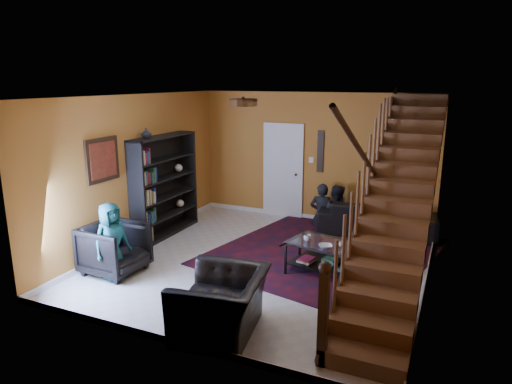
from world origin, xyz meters
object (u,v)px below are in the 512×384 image
(bookshelf, at_px, (165,188))
(armchair_left, at_px, (115,249))
(coffee_table, at_px, (330,256))
(armchair_right, at_px, (221,304))
(sofa, at_px, (377,218))

(bookshelf, bearing_deg, armchair_left, -79.68)
(armchair_left, xyz_separation_m, coffee_table, (3.18, 1.37, -0.12))
(armchair_left, distance_m, coffee_table, 3.47)
(armchair_left, distance_m, armchair_right, 2.59)
(bookshelf, bearing_deg, coffee_table, -9.22)
(coffee_table, bearing_deg, bookshelf, 170.78)
(sofa, relative_size, armchair_left, 2.56)
(bookshelf, distance_m, armchair_left, 2.06)
(armchair_left, bearing_deg, coffee_table, -64.38)
(sofa, relative_size, armchair_right, 1.97)
(bookshelf, distance_m, coffee_table, 3.65)
(armchair_right, height_order, coffee_table, armchair_right)
(bookshelf, height_order, armchair_right, bookshelf)
(armchair_left, xyz_separation_m, armchair_right, (2.43, -0.90, -0.03))
(bookshelf, relative_size, armchair_left, 2.22)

